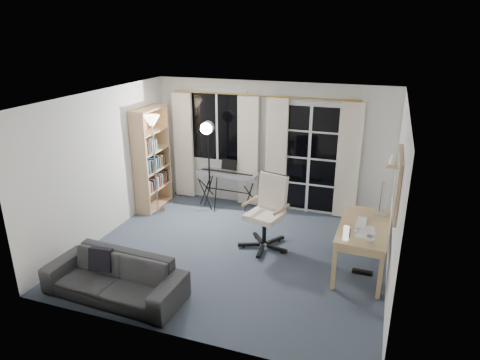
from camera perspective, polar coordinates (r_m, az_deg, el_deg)
name	(u,v)px	position (r m, az deg, el deg)	size (l,w,h in m)	color
floor	(234,253)	(6.75, -0.77, -9.76)	(4.50, 4.00, 0.02)	#35404D
window	(218,127)	(8.29, -3.00, 7.12)	(1.20, 0.08, 1.40)	white
french_door	(309,159)	(7.93, 9.22, 2.74)	(1.32, 0.09, 2.11)	white
curtains	(261,153)	(8.02, 2.87, 3.67)	(3.60, 0.07, 2.13)	gold
bookshelf	(150,161)	(8.24, -11.93, 2.44)	(0.32, 0.91, 1.94)	tan
torchiere_lamp	(153,135)	(7.84, -11.56, 5.86)	(0.30, 0.30, 1.84)	#B2B2B7
keyboard_piano	(227,174)	(8.17, -1.68, 0.75)	(1.20, 0.61, 0.86)	black
studio_light	(208,138)	(7.78, -4.34, 5.56)	(0.33, 0.35, 1.76)	black
office_chair	(269,205)	(6.72, 3.91, -3.36)	(0.81, 0.80, 1.16)	black
desk	(364,231)	(6.28, 16.15, -6.53)	(0.70, 1.34, 0.71)	tan
monitor	(382,198)	(6.55, 18.44, -2.24)	(0.17, 0.51, 0.44)	silver
desk_clutter	(357,241)	(6.11, 15.35, -7.89)	(0.43, 0.80, 0.90)	white
mug	(370,238)	(5.76, 16.94, -7.46)	(0.12, 0.09, 0.12)	silver
wall_mirror	(398,183)	(5.46, 20.28, -0.43)	(0.04, 0.94, 0.74)	tan
framed_print	(399,159)	(6.30, 20.40, 2.68)	(0.03, 0.42, 0.32)	tan
wall_shelf	(392,161)	(6.84, 19.64, 2.37)	(0.16, 0.30, 0.18)	tan
sofa	(114,271)	(5.84, -16.50, -11.57)	(1.87, 0.63, 0.72)	#2B2B2D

